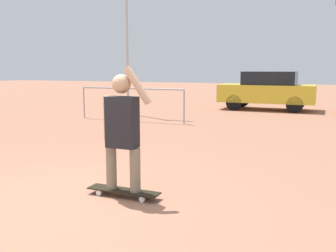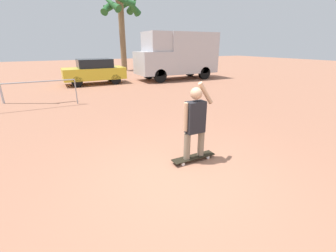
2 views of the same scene
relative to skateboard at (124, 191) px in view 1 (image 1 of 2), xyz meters
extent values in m
plane|color=#A36B51|center=(-0.58, -0.53, -0.08)|extent=(80.00, 80.00, 0.00)
cube|color=black|center=(0.00, 0.00, 0.01)|extent=(1.01, 0.23, 0.02)
cylinder|color=white|center=(-0.32, -0.09, -0.04)|extent=(0.07, 0.03, 0.07)
cylinder|color=white|center=(-0.32, 0.09, -0.04)|extent=(0.07, 0.03, 0.07)
cylinder|color=white|center=(0.32, -0.09, -0.04)|extent=(0.07, 0.03, 0.07)
cylinder|color=white|center=(0.32, 0.09, -0.04)|extent=(0.07, 0.03, 0.07)
cylinder|color=gray|center=(-0.18, 0.00, 0.30)|extent=(0.14, 0.14, 0.58)
cylinder|color=gray|center=(0.18, 0.00, 0.30)|extent=(0.14, 0.14, 0.58)
cube|color=#232328|center=(0.00, 0.00, 0.92)|extent=(0.40, 0.22, 0.66)
sphere|color=tan|center=(0.00, 0.00, 1.42)|extent=(0.24, 0.24, 0.24)
cylinder|color=tan|center=(-0.23, 0.00, 0.96)|extent=(0.09, 0.09, 0.59)
cylinder|color=tan|center=(0.23, 0.00, 1.40)|extent=(0.38, 0.09, 0.49)
cylinder|color=black|center=(-1.08, 10.94, 0.25)|extent=(0.64, 0.22, 0.64)
cylinder|color=black|center=(-1.08, 12.46, 0.25)|extent=(0.64, 0.22, 0.64)
cylinder|color=black|center=(1.27, 10.94, 0.25)|extent=(0.64, 0.22, 0.64)
cylinder|color=black|center=(1.27, 12.46, 0.25)|extent=(0.64, 0.22, 0.64)
cube|color=gold|center=(0.10, 11.70, 0.60)|extent=(3.80, 1.75, 0.72)
cube|color=black|center=(0.19, 11.70, 1.23)|extent=(2.09, 1.54, 0.54)
cylinder|color=#B7B7BC|center=(-4.46, 8.13, 2.78)|extent=(0.09, 0.09, 5.71)
cylinder|color=#99999E|center=(-3.46, 6.55, 0.97)|extent=(3.69, 0.05, 0.05)
cylinder|color=#99999E|center=(-5.31, 6.55, 0.45)|extent=(0.04, 0.04, 1.05)
cylinder|color=#99999E|center=(-1.62, 6.55, 0.45)|extent=(0.04, 0.04, 1.05)
camera|label=1|loc=(2.42, -4.16, 1.60)|focal=40.00mm
camera|label=2|loc=(-2.54, -3.64, 2.32)|focal=24.00mm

